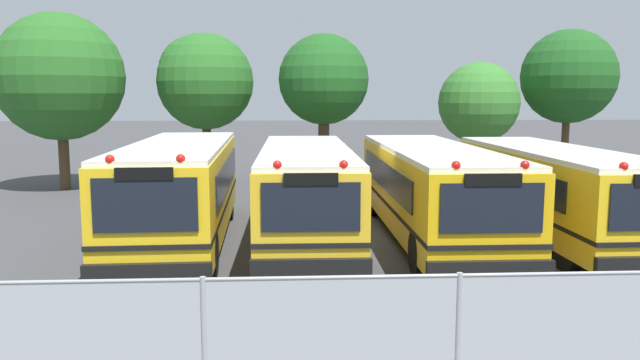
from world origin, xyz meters
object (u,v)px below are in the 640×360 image
Objects in this scene: tree_3 at (481,104)px; tree_4 at (567,75)px; tree_2 at (324,78)px; school_bus_0 at (181,188)px; school_bus_1 at (306,188)px; school_bus_3 at (553,188)px; tree_1 at (202,79)px; school_bus_2 at (431,188)px; tree_0 at (60,76)px.

tree_3 is 0.78× the size of tree_4.
school_bus_0 is at bearing -115.04° from tree_2.
tree_4 reaches higher than tree_2.
school_bus_1 is 6.77m from school_bus_3.
tree_2 reaches higher than tree_3.
tree_2 is (5.17, -1.32, -0.01)m from tree_1.
tree_4 is at bearing -116.08° from school_bus_3.
tree_4 is at bearing -128.36° from school_bus_2.
tree_1 reaches higher than school_bus_0.
school_bus_0 is 12.09m from tree_0.
tree_1 is 1.02× the size of tree_2.
tree_3 is (17.65, 0.38, -1.15)m from tree_0.
school_bus_0 is 1.00× the size of school_bus_3.
tree_3 is at bearing -128.02° from school_bus_1.
tree_2 is at bearing -59.39° from school_bus_3.
school_bus_3 is at bearing -30.66° from tree_0.
tree_2 is (1.07, 9.21, 3.19)m from school_bus_1.
school_bus_0 is at bearing 0.91° from school_bus_2.
tree_0 reaches higher than tree_3.
tree_4 is (4.03, 0.71, 1.26)m from tree_3.
school_bus_2 is 10.13m from tree_2.
school_bus_0 is 0.99× the size of school_bus_1.
school_bus_0 is at bearing -144.66° from tree_4.
school_bus_0 is at bearing 4.14° from school_bus_1.
school_bus_1 is at bearing -1.76° from school_bus_2.
tree_1 is 12.09m from tree_3.
tree_0 is at bearing -58.50° from school_bus_0.
school_bus_1 is at bearing -138.37° from tree_4.
tree_0 is at bearing 178.22° from tree_2.
school_bus_1 is 1.84× the size of tree_3.
tree_2 reaches higher than school_bus_3.
tree_0 reaches higher than tree_2.
tree_1 is at bearing 9.95° from tree_0.
school_bus_3 is 1.43× the size of tree_4.
school_bus_3 is 10.44m from tree_3.
tree_3 reaches higher than school_bus_0.
school_bus_0 is 1.52× the size of tree_2.
tree_0 reaches higher than school_bus_3.
tree_3 is (7.93, 9.93, 2.12)m from school_bus_1.
tree_3 is at bearing -139.73° from school_bus_0.
school_bus_0 is 0.95× the size of school_bus_2.
tree_4 reaches higher than tree_3.
tree_1 reaches higher than school_bus_1.
school_bus_0 is 10.09m from school_bus_3.
school_bus_3 is at bearing -96.57° from tree_3.
school_bus_0 is 6.75m from school_bus_2.
tree_3 is (6.86, 0.72, -1.07)m from tree_2.
tree_0 is at bearing -36.21° from school_bus_2.
tree_0 is 21.70m from tree_4.
school_bus_2 is 16.63m from tree_0.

